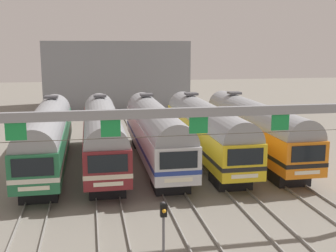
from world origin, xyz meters
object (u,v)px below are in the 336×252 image
object	(u,v)px
catenary_gantry	(198,133)
yard_signal_mast	(164,220)
commuter_train_green	(47,134)
commuter_train_orange	(254,127)
commuter_train_yellow	(206,129)
commuter_train_maroon	(103,132)
commuter_train_silver	(155,130)

from	to	relation	value
catenary_gantry	yard_signal_mast	size ratio (longest dim) A/B	7.95
commuter_train_green	commuter_train_orange	world-z (taller)	same
commuter_train_yellow	commuter_train_orange	world-z (taller)	same
commuter_train_orange	commuter_train_yellow	bearing A→B (deg)	180.00
commuter_train_orange	catenary_gantry	world-z (taller)	catenary_gantry
commuter_train_maroon	yard_signal_mast	world-z (taller)	commuter_train_maroon
commuter_train_yellow	catenary_gantry	bearing A→B (deg)	-107.02
commuter_train_maroon	commuter_train_yellow	distance (m)	8.26
commuter_train_yellow	yard_signal_mast	xyz separation A→B (m)	(-6.20, -15.66, -0.77)
commuter_train_silver	commuter_train_orange	bearing A→B (deg)	0.00
commuter_train_maroon	commuter_train_yellow	world-z (taller)	same
commuter_train_green	commuter_train_maroon	bearing A→B (deg)	0.00
commuter_train_silver	catenary_gantry	distance (m)	13.74
commuter_train_yellow	catenary_gantry	world-z (taller)	catenary_gantry
commuter_train_green	commuter_train_silver	distance (m)	8.26
commuter_train_yellow	commuter_train_orange	bearing A→B (deg)	0.00
yard_signal_mast	commuter_train_orange	bearing A→B (deg)	56.59
commuter_train_green	commuter_train_maroon	size ratio (longest dim) A/B	1.00
commuter_train_green	yard_signal_mast	distance (m)	16.86
commuter_train_silver	commuter_train_yellow	size ratio (longest dim) A/B	1.00
commuter_train_maroon	yard_signal_mast	size ratio (longest dim) A/B	6.60
commuter_train_silver	commuter_train_yellow	world-z (taller)	same
commuter_train_green	catenary_gantry	bearing A→B (deg)	-58.53
commuter_train_maroon	commuter_train_silver	xyz separation A→B (m)	(4.13, 0.00, 0.00)
commuter_train_green	commuter_train_orange	distance (m)	16.52
commuter_train_maroon	catenary_gantry	xyz separation A→B (m)	(4.13, -13.50, 2.56)
commuter_train_maroon	commuter_train_orange	world-z (taller)	same
commuter_train_maroon	commuter_train_orange	xyz separation A→B (m)	(12.39, 0.00, 0.00)
commuter_train_green	commuter_train_yellow	world-z (taller)	same
commuter_train_orange	catenary_gantry	xyz separation A→B (m)	(-8.26, -13.50, 2.56)
commuter_train_silver	catenary_gantry	bearing A→B (deg)	-90.00
catenary_gantry	commuter_train_yellow	bearing A→B (deg)	72.98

